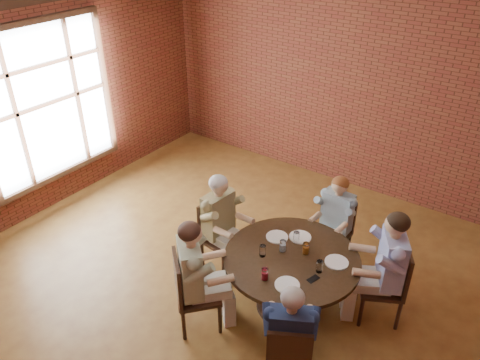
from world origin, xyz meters
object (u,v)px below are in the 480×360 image
Objects in this scene: dining_table at (291,272)px; diner_b at (334,222)px; chair_e at (288,356)px; diner_a at (384,267)px; chair_b at (336,228)px; diner_d at (197,276)px; smartphone at (313,279)px; chair_d at (189,290)px; diner_c at (222,224)px; chair_a at (390,280)px; diner_e at (289,338)px; chair_c at (217,232)px.

dining_table is 1.03m from diner_b.
diner_a is at bearing -131.96° from chair_e.
chair_b is 2.06m from diner_d.
diner_b reaches higher than chair_b.
diner_d is 10.17× the size of smartphone.
chair_e is 6.68× the size of smartphone.
chair_e is 0.86m from smartphone.
smartphone is at bearing -66.93° from diner_a.
chair_d reaches higher than chair_b.
chair_b is (-0.84, 0.63, -0.21)m from diner_a.
diner_c reaches higher than chair_e.
chair_e is (-0.43, -1.51, -0.03)m from chair_a.
diner_e reaches higher than chair_d.
diner_b reaches higher than dining_table.
chair_a is 0.70× the size of diner_d.
chair_d is (-1.65, -1.35, -0.18)m from diner_a.
chair_a is 2.16m from chair_c.
smartphone is (1.43, -0.30, 0.08)m from diner_c.
diner_c is at bearing 173.56° from dining_table.
dining_table is at bearing -90.00° from diner_a.
chair_c is 0.68× the size of diner_d.
chair_b is 2.08m from diner_e.
diner_a is (-0.09, -0.05, 0.18)m from chair_a.
chair_e is at bearing -116.91° from chair_c.
chair_d is 1.28m from diner_e.
chair_a reaches higher than chair_c.
chair_b is 1.35m from smartphone.
chair_d is 1.31m from chair_e.
dining_table is 1.66× the size of chair_e.
diner_d is (0.36, -0.92, 0.02)m from diner_c.
chair_c is 1.97m from diner_e.
diner_a reaches higher than chair_d.
diner_d is (0.45, -0.93, 0.18)m from chair_c.
diner_b is 1.97m from diner_d.
chair_b is 0.93× the size of chair_d.
dining_table is 1.16m from chair_c.
smartphone is (-0.61, -0.71, 0.23)m from chair_a.
dining_table is at bearing 169.71° from smartphone.
diner_e is 0.76m from smartphone.
chair_d is 1.34m from smartphone.
diner_d is at bearing -34.24° from diner_e.
chair_a reaches higher than chair_b.
smartphone is (-0.53, -0.66, 0.05)m from diner_a.
diner_b is at bearing -46.63° from chair_c.
chair_c is 1.08m from chair_d.
chair_d is (-0.81, -1.98, 0.03)m from chair_b.
diner_c is 1.96m from chair_e.
diner_a is 0.84m from smartphone.
chair_a reaches higher than smartphone.
diner_c is at bearing -90.00° from chair_c.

